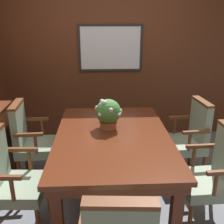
{
  "coord_description": "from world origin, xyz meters",
  "views": [
    {
      "loc": [
        -0.11,
        -2.44,
        1.92
      ],
      "look_at": [
        0.01,
        0.21,
        0.96
      ],
      "focal_mm": 42.0,
      "sensor_mm": 36.0,
      "label": 1
    }
  ],
  "objects_px": {
    "chair_left_far": "(30,139)",
    "dining_table": "(113,143)",
    "potted_plant": "(108,113)",
    "chair_left_near": "(10,177)",
    "chair_right_near": "(214,173)",
    "chair_right_far": "(190,136)"
  },
  "relations": [
    {
      "from": "chair_left_near",
      "to": "dining_table",
      "type": "bearing_deg",
      "value": -64.39
    },
    {
      "from": "dining_table",
      "to": "chair_right_near",
      "type": "height_order",
      "value": "chair_right_near"
    },
    {
      "from": "chair_left_far",
      "to": "potted_plant",
      "type": "bearing_deg",
      "value": -106.44
    },
    {
      "from": "dining_table",
      "to": "chair_left_far",
      "type": "relative_size",
      "value": 1.76
    },
    {
      "from": "potted_plant",
      "to": "chair_right_near",
      "type": "bearing_deg",
      "value": -31.69
    },
    {
      "from": "chair_left_near",
      "to": "potted_plant",
      "type": "distance_m",
      "value": 1.16
    },
    {
      "from": "dining_table",
      "to": "chair_right_far",
      "type": "xyz_separation_m",
      "value": [
        0.98,
        0.4,
        -0.13
      ]
    },
    {
      "from": "chair_left_near",
      "to": "chair_left_far",
      "type": "xyz_separation_m",
      "value": [
        -0.02,
        0.82,
        0.0
      ]
    },
    {
      "from": "chair_left_near",
      "to": "chair_right_near",
      "type": "height_order",
      "value": "same"
    },
    {
      "from": "chair_right_near",
      "to": "chair_left_far",
      "type": "bearing_deg",
      "value": -115.95
    },
    {
      "from": "chair_right_far",
      "to": "potted_plant",
      "type": "height_order",
      "value": "potted_plant"
    },
    {
      "from": "chair_left_far",
      "to": "chair_right_far",
      "type": "bearing_deg",
      "value": -93.45
    },
    {
      "from": "chair_right_near",
      "to": "chair_left_near",
      "type": "bearing_deg",
      "value": -92.93
    },
    {
      "from": "chair_right_near",
      "to": "dining_table",
      "type": "bearing_deg",
      "value": -116.42
    },
    {
      "from": "chair_left_far",
      "to": "dining_table",
      "type": "bearing_deg",
      "value": -115.89
    },
    {
      "from": "dining_table",
      "to": "chair_right_far",
      "type": "distance_m",
      "value": 1.06
    },
    {
      "from": "chair_left_near",
      "to": "chair_right_far",
      "type": "relative_size",
      "value": 1.0
    },
    {
      "from": "chair_right_far",
      "to": "chair_right_near",
      "type": "xyz_separation_m",
      "value": [
        -0.03,
        -0.81,
        0.0
      ]
    },
    {
      "from": "chair_left_far",
      "to": "chair_right_near",
      "type": "relative_size",
      "value": 1.0
    },
    {
      "from": "chair_right_far",
      "to": "chair_left_far",
      "type": "distance_m",
      "value": 1.95
    },
    {
      "from": "dining_table",
      "to": "potted_plant",
      "type": "relative_size",
      "value": 5.18
    },
    {
      "from": "chair_left_far",
      "to": "potted_plant",
      "type": "height_order",
      "value": "potted_plant"
    }
  ]
}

